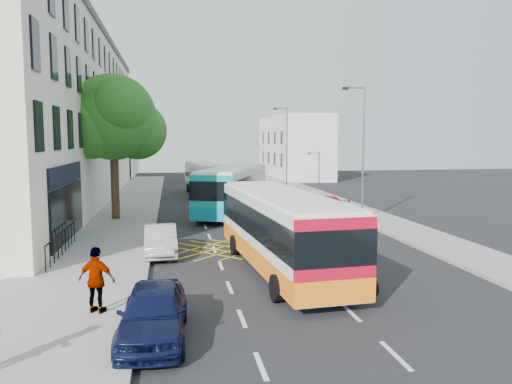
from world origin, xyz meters
name	(u,v)px	position (x,y,z in m)	size (l,w,h in m)	color
ground	(320,283)	(0.00, 0.00, 0.00)	(120.00, 120.00, 0.00)	black
pavement_left	(116,220)	(-8.50, 15.00, 0.07)	(5.00, 70.00, 0.15)	gray
pavement_right	(362,213)	(7.50, 15.00, 0.07)	(3.00, 70.00, 0.15)	gray
terrace_main	(53,117)	(-14.00, 24.49, 6.76)	(8.30, 45.00, 13.50)	beige
terrace_far	(105,139)	(-14.00, 55.00, 5.00)	(8.00, 20.00, 10.00)	silver
building_right	(294,147)	(11.00, 48.00, 4.00)	(6.00, 18.00, 8.00)	silver
street_tree	(113,118)	(-8.51, 14.97, 6.29)	(6.30, 5.70, 8.80)	#382619
lamp_near	(362,146)	(6.20, 12.00, 4.62)	(1.45, 0.15, 8.00)	slate
lamp_far	(286,143)	(6.20, 32.00, 4.62)	(1.45, 0.15, 8.00)	slate
railings	(62,242)	(-9.70, 5.30, 0.72)	(0.08, 5.60, 1.14)	black
bus_near	(281,230)	(-0.99, 1.90, 1.59)	(3.28, 10.87, 3.01)	silver
bus_mid	(233,189)	(-0.97, 16.87, 1.67)	(6.30, 11.46, 3.16)	silver
bus_far	(205,178)	(-2.08, 28.13, 1.54)	(3.30, 10.56, 2.92)	silver
motorbike	(354,262)	(0.79, -1.12, 1.00)	(0.98, 2.31, 2.13)	black
parked_car_blue	(153,312)	(-5.60, -4.06, 0.70)	(1.65, 4.10, 1.40)	black
parked_car_silver	(161,240)	(-5.60, 5.31, 0.64)	(1.36, 3.89, 1.28)	#9FA0A6
red_hatchback	(323,206)	(4.60, 14.33, 0.72)	(2.01, 4.94, 1.43)	#BC0819
distant_car_grey	(200,176)	(-1.79, 41.73, 0.69)	(2.30, 4.99, 1.39)	#42434A
distant_car_silver	(241,178)	(2.50, 38.05, 0.69)	(1.63, 4.06, 1.38)	#ABAEB3
pedestrian_far	(97,280)	(-7.21, -2.22, 1.09)	(1.10, 0.46, 1.88)	gray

